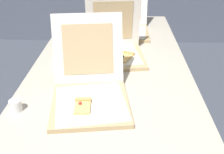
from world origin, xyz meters
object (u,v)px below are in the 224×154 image
at_px(cup_white_far, 84,42).
at_px(cup_white_mid, 57,64).
at_px(table, 110,78).
at_px(cup_white_near_left, 16,105).
at_px(pizza_box_front, 90,91).
at_px(pizza_box_back, 125,26).
at_px(pizza_box_middle, 115,49).

distance_m(cup_white_far, cup_white_mid, 0.37).
xyz_separation_m(table, cup_white_near_left, (-0.41, -0.39, 0.07)).
bearing_deg(pizza_box_front, table, 66.75).
xyz_separation_m(table, pizza_box_back, (0.09, 0.67, 0.10)).
height_order(cup_white_far, cup_white_mid, same).
relative_size(pizza_box_middle, pizza_box_back, 0.88).
bearing_deg(cup_white_near_left, table, 43.40).
bearing_deg(pizza_box_back, pizza_box_middle, -98.52).
bearing_deg(pizza_box_back, cup_white_near_left, -115.60).
distance_m(pizza_box_back, cup_white_mid, 0.76).
relative_size(pizza_box_middle, cup_white_far, 7.27).
bearing_deg(cup_white_mid, pizza_box_front, -53.54).
bearing_deg(pizza_box_front, cup_white_mid, 119.00).
relative_size(pizza_box_middle, cup_white_near_left, 7.27).
xyz_separation_m(pizza_box_front, pizza_box_middle, (0.11, 0.50, 0.00)).
distance_m(pizza_box_back, cup_white_far, 0.41).
relative_size(pizza_box_back, cup_white_mid, 8.28).
xyz_separation_m(cup_white_far, cup_white_mid, (-0.12, -0.35, 0.00)).
height_order(table, cup_white_far, cup_white_far).
bearing_deg(cup_white_near_left, pizza_box_middle, 53.77).
relative_size(pizza_box_middle, cup_white_mid, 7.27).
relative_size(table, pizza_box_middle, 5.53).
height_order(cup_white_near_left, cup_white_mid, same).
bearing_deg(pizza_box_middle, cup_white_near_left, -133.43).
height_order(pizza_box_middle, cup_white_far, pizza_box_middle).
relative_size(pizza_box_front, cup_white_mid, 9.39).
relative_size(table, pizza_box_front, 4.28).
bearing_deg(pizza_box_back, table, -98.12).
xyz_separation_m(cup_white_far, cup_white_near_left, (-0.21, -0.77, 0.00)).
bearing_deg(cup_white_near_left, pizza_box_front, 16.60).
bearing_deg(pizza_box_middle, table, -104.33).
bearing_deg(pizza_box_back, pizza_box_front, -100.52).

